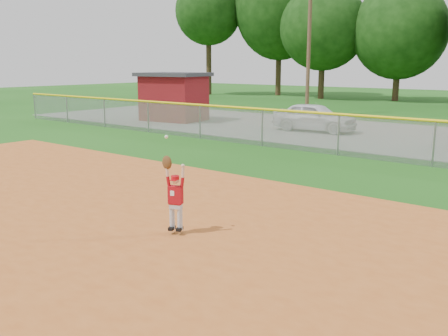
{
  "coord_description": "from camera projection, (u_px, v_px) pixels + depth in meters",
  "views": [
    {
      "loc": [
        7.9,
        -6.62,
        3.29
      ],
      "look_at": [
        1.4,
        1.55,
        1.1
      ],
      "focal_mm": 40.0,
      "sensor_mm": 36.0,
      "label": 1
    }
  ],
  "objects": [
    {
      "name": "ground",
      "position": [
        127.0,
        222.0,
        10.56
      ],
      "size": [
        120.0,
        120.0,
        0.0
      ],
      "primitive_type": "plane",
      "color": "#195012",
      "rests_on": "ground"
    },
    {
      "name": "parking_strip",
      "position": [
        396.0,
        136.0,
        22.82
      ],
      "size": [
        44.0,
        10.0,
        0.03
      ],
      "primitive_type": "cube",
      "color": "slate",
      "rests_on": "ground"
    },
    {
      "name": "car_white_a",
      "position": [
        314.0,
        117.0,
        24.36
      ],
      "size": [
        4.21,
        1.97,
        1.39
      ],
      "primitive_type": "imported",
      "rotation": [
        0.0,
        0.0,
        1.65
      ],
      "color": "silver",
      "rests_on": "parking_strip"
    },
    {
      "name": "utility_shed",
      "position": [
        174.0,
        96.0,
        28.89
      ],
      "size": [
        4.07,
        3.37,
        2.78
      ],
      "color": "#630E11",
      "rests_on": "ground"
    },
    {
      "name": "outfield_fence",
      "position": [
        339.0,
        131.0,
        18.04
      ],
      "size": [
        40.06,
        0.1,
        1.55
      ],
      "color": "gray",
      "rests_on": "ground"
    },
    {
      "name": "ballplayer",
      "position": [
        174.0,
        194.0,
        9.58
      ],
      "size": [
        0.48,
        0.27,
        1.86
      ],
      "color": "silver",
      "rests_on": "ground"
    }
  ]
}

